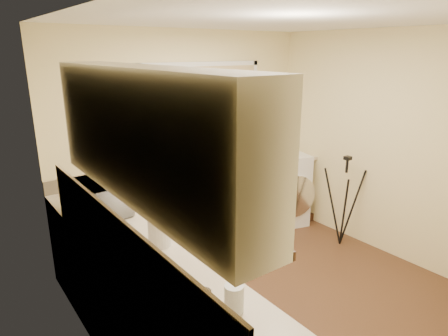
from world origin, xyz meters
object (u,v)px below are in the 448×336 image
Objects in this scene: plant_a at (165,150)px; plant_b at (188,148)px; tripod at (344,201)px; soap_bottle_clear at (255,137)px; steel_jar at (157,268)px; plant_c at (206,143)px; plant_d at (224,141)px; glass_jug at (234,298)px; laptop at (163,175)px; microwave at (102,197)px; cup_left at (204,298)px; kettle at (160,231)px; cup_back at (274,153)px; soap_bottle_green at (247,138)px; dish_rack at (255,161)px; washing_machine at (277,188)px.

plant_a reaches higher than plant_b.
tripod is 1.35m from soap_bottle_clear.
plant_c is (1.59, 1.81, 0.21)m from steel_jar.
steel_jar is 2.41m from plant_c.
plant_d is at bearing -0.60° from plant_a.
glass_jug is at bearing -116.24° from plant_b.
laptop is at bearing -169.07° from plant_d.
glass_jug is 1.33× the size of steel_jar.
plant_a is at bearing 179.40° from plant_d.
microwave is 5.57× the size of cup_left.
kettle reaches higher than glass_jug.
cup_left is at bearing 174.43° from microwave.
tripod is at bearing 6.61° from kettle.
steel_jar is (-0.90, -1.61, -0.00)m from laptop.
laptop is 1.60m from cup_back.
soap_bottle_green is at bearing 132.81° from tripod.
soap_bottle_clear reaches higher than tripod.
glass_jug is at bearing -72.10° from steel_jar.
kettle is 0.77m from cup_left.
plant_c reaches higher than dish_rack.
washing_machine is 4.07× the size of soap_bottle_green.
tripod is at bearing 24.91° from glass_jug.
washing_machine is at bearing -41.74° from soap_bottle_clear.
steel_jar is 0.23× the size of microwave.
plant_d is at bearing 131.98° from dish_rack.
plant_c is 1.05× the size of plant_d.
soap_bottle_clear reaches higher than steel_jar.
soap_bottle_green is 1.88× the size of cup_back.
plant_c is at bearing 58.97° from glass_jug.
plant_b is at bearing 46.47° from laptop.
plant_a is at bearing 179.46° from soap_bottle_clear.
laptop is at bearing -172.89° from soap_bottle_clear.
soap_bottle_green is (-0.52, 1.13, 0.62)m from tripod.
plant_a is at bearing 77.06° from laptop.
soap_bottle_green reaches higher than tripod.
kettle is 2.25m from dish_rack.
steel_jar is at bearing -142.54° from soap_bottle_clear.
dish_rack is at bearing 35.91° from steel_jar.
laptop is 1.71× the size of plant_a.
glass_jug reaches higher than steel_jar.
tripod is 2.87m from cup_left.
steel_jar is at bearing -119.96° from plant_a.
plant_b reaches higher than laptop.
plant_b is 0.26m from plant_c.
dish_rack is 2.58× the size of glass_jug.
laptop is 1.98× the size of soap_bottle_clear.
microwave is (-0.12, 0.80, 0.03)m from kettle.
plant_a is 1.29m from soap_bottle_clear.
washing_machine is at bearing -27.99° from soap_bottle_green.
glass_jug is 0.73× the size of plant_b.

